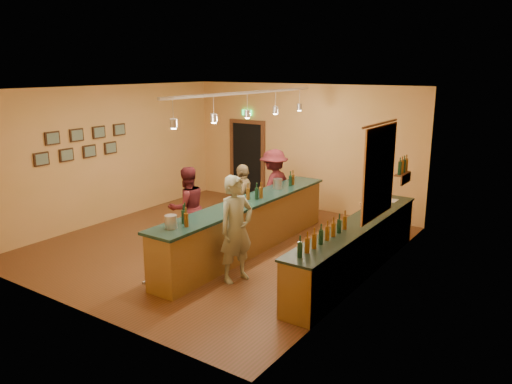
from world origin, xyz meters
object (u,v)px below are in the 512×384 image
Objects in this scene: back_counter at (356,248)px; customer_b at (243,202)px; bartender at (236,229)px; bar_stool at (368,211)px; customer_c at (274,187)px; customer_a at (187,207)px; tasting_bar at (248,222)px.

customer_b is (-2.78, 0.44, 0.33)m from back_counter.
bar_stool is (1.00, 3.44, -0.34)m from bartender.
customer_b is 2.70m from bar_stool.
back_counter is 2.56× the size of customer_c.
bartender is at bearing -106.19° from bar_stool.
back_counter is at bearing 57.09° from customer_b.
customer_a is 2.28× the size of bar_stool.
tasting_bar is at bearing -175.36° from back_counter.
customer_b is 0.92× the size of customer_c.
customer_a is at bearing -54.19° from customer_b.
customer_b is 2.22× the size of bar_stool.
bar_stool is (2.18, 0.36, -0.30)m from customer_c.
back_counter is 2.45× the size of bartender.
bartender reaches higher than back_counter.
customer_b reaches higher than tasting_bar.
bartender is 2.21m from customer_b.
tasting_bar reaches higher than back_counter.
bartender is 3.30m from customer_c.
back_counter is 2.83m from customer_b.
customer_c is at bearing 156.07° from customer_b.
customer_c is at bearing -170.71° from bar_stool.
customer_b is at bearing 172.56° from customer_a.
back_counter is 6.21× the size of bar_stool.
tasting_bar is at bearing 133.97° from customer_a.
bartender is (0.63, -1.24, 0.32)m from tasting_bar.
bartender is 1.14× the size of customer_b.
customer_a is at bearing -136.60° from bar_stool.
tasting_bar is 0.85m from customer_b.
customer_a is 1.25m from customer_b.
customer_c is 2.23m from bar_stool.
tasting_bar is 1.28m from customer_a.
bar_stool is at bearing 106.50° from back_counter.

